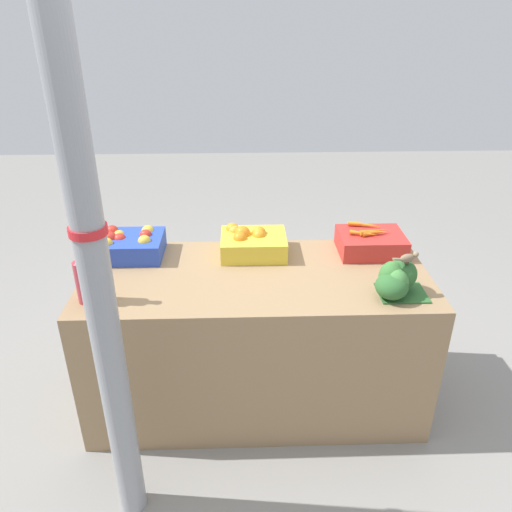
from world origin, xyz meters
TOP-DOWN VIEW (x-y plane):
  - ground_plane at (0.00, 0.00)m, footprint 10.00×10.00m
  - market_table at (0.00, 0.00)m, footprint 1.73×0.76m
  - support_pole at (-0.57, -0.68)m, footprint 0.13×0.13m
  - apple_crate at (-0.67, 0.22)m, footprint 0.34×0.27m
  - orange_crate at (-0.02, 0.23)m, footprint 0.34×0.27m
  - carrot_crate at (0.62, 0.22)m, footprint 0.34×0.27m
  - broccoli_pile at (0.63, -0.22)m, footprint 0.25×0.21m
  - juice_bottle_ruby at (-0.77, -0.23)m, footprint 0.07×0.07m
  - juice_bottle_cloudy at (-0.68, -0.23)m, footprint 0.07×0.07m
  - sparrow_bird at (0.67, -0.22)m, footprint 0.13×0.06m

SIDE VIEW (x-z plane):
  - ground_plane at x=0.00m, z-range 0.00..0.00m
  - market_table at x=0.00m, z-range 0.00..0.79m
  - carrot_crate at x=0.62m, z-range 0.78..0.92m
  - orange_crate at x=-0.02m, z-range 0.78..0.93m
  - apple_crate at x=-0.67m, z-range 0.78..0.92m
  - broccoli_pile at x=0.63m, z-range 0.79..0.95m
  - juice_bottle_cloudy at x=-0.68m, z-range 0.77..1.03m
  - juice_bottle_ruby at x=-0.77m, z-range 0.77..1.05m
  - sparrow_bird at x=0.67m, z-range 0.95..1.01m
  - support_pole at x=-0.57m, z-range 0.00..2.44m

